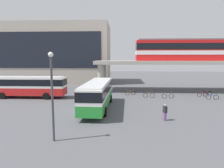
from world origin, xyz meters
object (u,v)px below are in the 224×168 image
station_building (56,54)px  bicycle_brown (149,95)px  bicycle_orange (130,93)px  bicycle_black (207,93)px  bicycle_red (202,94)px  bicycle_silver (168,96)px  bus_main (98,92)px  bicycle_blue (212,97)px  bus_secondary (29,85)px  train (192,50)px  pedestrian_by_bike_rack (165,113)px

station_building → bicycle_brown: bearing=-42.9°
bicycle_orange → bicycle_black: (12.39, 0.25, 0.00)m
bicycle_red → bicycle_brown: size_ratio=0.98×
bicycle_red → bicycle_silver: size_ratio=0.98×
bus_main → bicycle_orange: (4.28, 9.21, -1.63)m
bicycle_brown → bicycle_red: bearing=6.2°
bicycle_blue → bus_secondary: bearing=-180.0°
bus_main → bicycle_red: size_ratio=6.34×
station_building → bus_secondary: size_ratio=2.41×
station_building → bicycle_blue: bearing=-34.3°
station_building → bicycle_brown: station_building is taller
bicycle_orange → bicycle_brown: 3.41m
bus_main → station_building: bearing=117.3°
bicycle_red → bicycle_black: size_ratio=0.98×
station_building → bicycle_black: bearing=-29.2°
station_building → train: 31.78m
station_building → bicycle_black: size_ratio=14.90×
bus_secondary → bicycle_red: bus_secondary is taller
bus_main → bicycle_brown: 10.18m
train → bicycle_silver: bearing=-129.1°
bus_secondary → bicycle_blue: 27.35m
train → bicycle_brown: 12.63m
train → bicycle_brown: size_ratio=11.10×
station_building → bus_main: size_ratio=2.40×
train → bus_main: size_ratio=1.79×
station_building → train: station_building is taller
bicycle_silver → bicycle_orange: same height
bus_secondary → bicycle_silver: 21.06m
station_building → pedestrian_by_bike_rack: station_building is taller
station_building → train: bearing=-24.1°
bus_main → bicycle_brown: (7.02, 7.18, -1.63)m
bus_main → pedestrian_by_bike_rack: (7.00, -4.19, -1.23)m
bicycle_black → bus_secondary: bearing=-173.2°
bus_main → bicycle_silver: 11.94m
bus_main → bicycle_black: bearing=29.6°
train → bus_secondary: (-26.54, -7.36, -5.50)m
bicycle_blue → bicycle_orange: 12.21m
bicycle_brown → bus_secondary: bearing=-176.6°
bicycle_black → bicycle_brown: bearing=-166.7°
bus_secondary → bicycle_brown: 18.33m
bus_secondary → bicycle_orange: 15.87m
bus_main → pedestrian_by_bike_rack: size_ratio=6.84×
bicycle_black → pedestrian_by_bike_rack: bearing=-125.3°
pedestrian_by_bike_rack → bus_main: bearing=149.1°
train → bicycle_red: size_ratio=11.34×
bicycle_blue → train: bearing=95.9°
station_building → bus_main: station_building is taller
station_building → bicycle_red: bearing=-32.2°
bus_secondary → bicycle_red: bearing=4.3°
train → bus_secondary: size_ratio=1.80×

